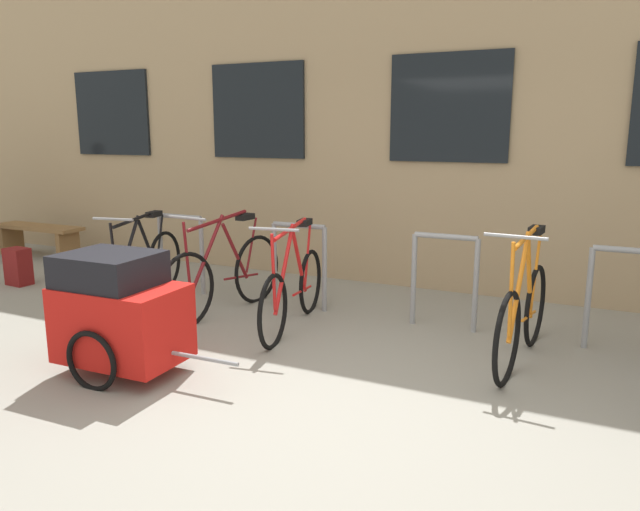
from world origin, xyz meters
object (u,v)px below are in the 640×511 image
at_px(wooden_bench, 38,234).
at_px(bicycle_maroon, 224,275).
at_px(bicycle_orange, 523,314).
at_px(bike_trailer, 120,312).
at_px(bicycle_red, 293,289).
at_px(bicycle_black, 141,267).
at_px(backpack, 18,267).

bearing_deg(wooden_bench, bicycle_maroon, -16.10).
relative_size(bicycle_orange, wooden_bench, 1.14).
xyz_separation_m(bicycle_maroon, bike_trailer, (0.17, -1.60, 0.08)).
xyz_separation_m(bicycle_red, bicycle_maroon, (-0.83, 0.09, 0.03)).
distance_m(bicycle_red, bicycle_orange, 2.02).
height_order(bicycle_maroon, wooden_bench, bicycle_maroon).
bearing_deg(bike_trailer, bicycle_maroon, 96.19).
bearing_deg(bicycle_black, bicycle_orange, -0.66).
distance_m(bicycle_orange, wooden_bench, 7.01).
bearing_deg(backpack, bicycle_red, 4.50).
height_order(bicycle_red, bicycle_orange, bicycle_orange).
bearing_deg(wooden_bench, bike_trailer, -33.29).
distance_m(bicycle_black, bike_trailer, 2.01).
distance_m(bicycle_black, wooden_bench, 3.22).
bearing_deg(bicycle_maroon, bicycle_red, -6.52).
distance_m(bicycle_orange, bike_trailer, 3.09).
relative_size(bicycle_maroon, bicycle_orange, 1.07).
bearing_deg(bicycle_black, bicycle_red, -2.37).
xyz_separation_m(bicycle_red, bike_trailer, (-0.65, -1.51, 0.11)).
bearing_deg(bicycle_red, bike_trailer, -113.40).
distance_m(bicycle_maroon, backpack, 2.86).
bearing_deg(bike_trailer, wooden_bench, 146.71).
height_order(bicycle_black, backpack, bicycle_black).
bearing_deg(wooden_bench, bicycle_black, -21.58).
height_order(bicycle_maroon, bike_trailer, bicycle_maroon).
relative_size(bicycle_red, bike_trailer, 1.16).
xyz_separation_m(bicycle_red, backpack, (-3.68, -0.02, -0.15)).
xyz_separation_m(bicycle_red, bicycle_black, (-1.88, 0.08, 0.01)).
distance_m(bicycle_black, backpack, 1.81).
bearing_deg(bike_trailer, bicycle_orange, 29.98).
bearing_deg(wooden_bench, bicycle_orange, -10.12).
relative_size(bicycle_maroon, backpack, 4.05).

